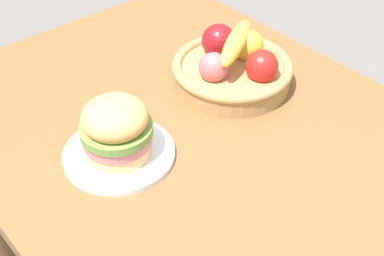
% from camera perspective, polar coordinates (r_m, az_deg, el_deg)
% --- Properties ---
extents(dining_table, '(1.40, 0.90, 0.75)m').
position_cam_1_polar(dining_table, '(1.18, 3.78, -6.24)').
color(dining_table, brown).
rests_on(dining_table, ground_plane).
extents(plate, '(0.23, 0.23, 0.01)m').
position_cam_1_polar(plate, '(1.10, -7.83, -2.76)').
color(plate, white).
rests_on(plate, dining_table).
extents(sandwich, '(0.15, 0.15, 0.13)m').
position_cam_1_polar(sandwich, '(1.06, -8.15, -0.02)').
color(sandwich, '#E5BC75').
rests_on(sandwich, plate).
extents(fruit_basket, '(0.29, 0.29, 0.14)m').
position_cam_1_polar(fruit_basket, '(1.28, 4.42, 6.64)').
color(fruit_basket, tan).
rests_on(fruit_basket, dining_table).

